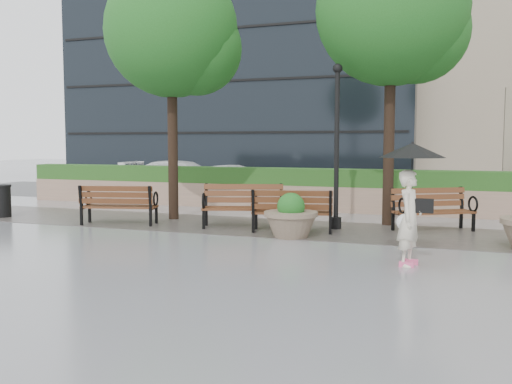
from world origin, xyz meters
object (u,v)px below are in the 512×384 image
(bench_3, at_px, (433,219))
(trash_bin, at_px, (2,202))
(bench_1, at_px, (243,215))
(bench_2, at_px, (292,220))
(pedestrian, at_px, (411,192))
(bench_0, at_px, (119,213))
(planter_left, at_px, (291,220))
(car_left, at_px, (184,179))
(car_right, at_px, (235,182))
(lamppost, at_px, (337,157))

(bench_3, height_order, trash_bin, bench_3)
(bench_1, distance_m, trash_bin, 7.40)
(bench_2, relative_size, bench_3, 1.00)
(pedestrian, bearing_deg, trash_bin, 89.31)
(bench_1, bearing_deg, bench_2, -28.71)
(bench_0, xyz_separation_m, planter_left, (4.87, -0.34, 0.09))
(pedestrian, bearing_deg, bench_1, 66.53)
(trash_bin, bearing_deg, planter_left, -2.88)
(bench_1, relative_size, trash_bin, 2.44)
(planter_left, distance_m, car_left, 10.51)
(trash_bin, distance_m, car_right, 8.75)
(bench_0, bearing_deg, bench_1, 176.64)
(car_right, bearing_deg, car_left, 98.81)
(bench_1, distance_m, car_left, 8.74)
(bench_2, xyz_separation_m, pedestrian, (3.05, -2.87, 1.01))
(bench_2, distance_m, lamppost, 1.96)
(bench_3, bearing_deg, bench_2, 170.69)
(bench_2, bearing_deg, bench_3, -170.01)
(bench_0, relative_size, car_right, 0.54)
(bench_3, bearing_deg, trash_bin, 155.67)
(planter_left, xyz_separation_m, car_right, (-4.80, 8.14, 0.23))
(bench_2, xyz_separation_m, trash_bin, (-8.77, -0.29, 0.14))
(planter_left, relative_size, car_left, 0.25)
(bench_3, xyz_separation_m, car_right, (-7.81, 6.04, 0.33))
(bench_2, relative_size, planter_left, 1.67)
(pedestrian, bearing_deg, bench_0, 83.92)
(lamppost, bearing_deg, bench_1, -164.61)
(trash_bin, bearing_deg, pedestrian, -12.30)
(trash_bin, distance_m, car_left, 7.75)
(trash_bin, bearing_deg, bench_3, 7.80)
(bench_0, xyz_separation_m, trash_bin, (-4.10, 0.11, 0.14))
(car_left, bearing_deg, car_right, -90.07)
(bench_1, bearing_deg, car_left, 108.98)
(bench_0, relative_size, planter_left, 1.69)
(bench_0, relative_size, pedestrian, 0.96)
(bench_3, xyz_separation_m, planter_left, (-3.01, -2.09, 0.09))
(bench_2, xyz_separation_m, car_left, (-6.70, 7.18, 0.41))
(bench_1, bearing_deg, trash_bin, 165.70)
(bench_1, height_order, car_left, car_left)
(planter_left, bearing_deg, trash_bin, 177.12)
(trash_bin, height_order, car_left, car_left)
(planter_left, height_order, lamppost, lamppost)
(bench_2, distance_m, planter_left, 0.77)
(planter_left, bearing_deg, bench_1, 147.97)
(bench_2, xyz_separation_m, car_right, (-4.61, 7.39, 0.33))
(bench_0, distance_m, planter_left, 4.88)
(bench_0, height_order, bench_2, bench_0)
(trash_bin, distance_m, lamppost, 9.83)
(trash_bin, relative_size, car_left, 0.18)
(planter_left, height_order, car_left, car_left)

